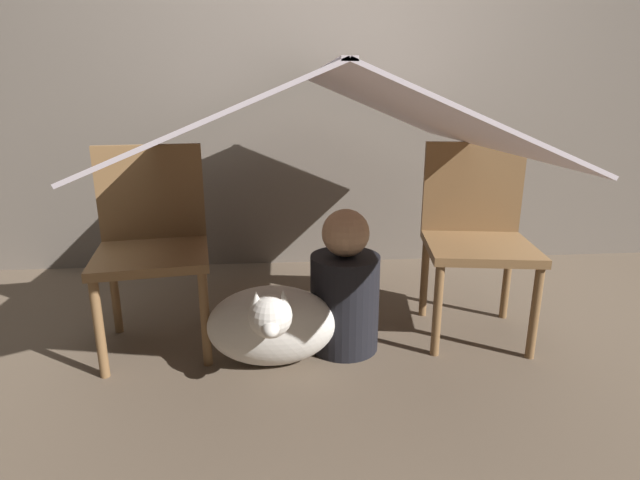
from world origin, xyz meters
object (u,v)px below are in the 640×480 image
at_px(chair_right, 476,231).
at_px(person_front, 345,290).
at_px(chair_left, 152,238).
at_px(dog, 272,325).

bearing_deg(chair_right, person_front, -157.96).
bearing_deg(chair_left, dog, -37.50).
relative_size(chair_left, dog, 1.65).
xyz_separation_m(chair_right, person_front, (-0.59, -0.14, -0.20)).
xyz_separation_m(chair_left, chair_right, (1.38, -0.00, 0.00)).
distance_m(chair_left, dog, 0.62).
bearing_deg(dog, chair_right, 16.62).
distance_m(person_front, dog, 0.34).
bearing_deg(chair_right, chair_left, -171.22).
relative_size(chair_right, dog, 1.65).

